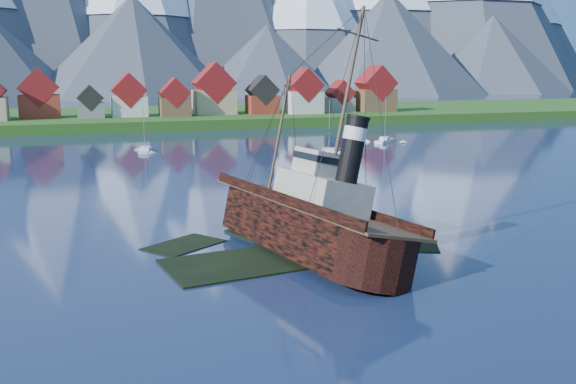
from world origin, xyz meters
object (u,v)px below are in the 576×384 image
object	(u,v)px
sailboat_d	(385,141)
sailboat_e	(145,151)
tugboat_wreck	(296,218)
sailboat_f	(329,154)

from	to	relation	value
sailboat_d	sailboat_e	distance (m)	58.97
tugboat_wreck	sailboat_f	size ratio (longest dim) A/B	2.69
tugboat_wreck	sailboat_d	xyz separation A→B (m)	(52.63, 83.76, -2.97)
sailboat_e	sailboat_f	distance (m)	40.99
sailboat_d	sailboat_f	distance (m)	28.02
tugboat_wreck	sailboat_e	size ratio (longest dim) A/B	3.21
tugboat_wreck	sailboat_e	distance (m)	84.53
sailboat_e	sailboat_f	xyz separation A→B (m)	(36.93, -17.79, 0.05)
tugboat_wreck	sailboat_f	distance (m)	73.22
sailboat_e	tugboat_wreck	bearing A→B (deg)	-75.02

